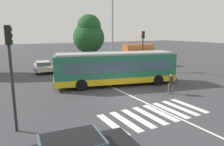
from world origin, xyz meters
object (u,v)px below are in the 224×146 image
Objects in this scene: traffic_light_far_corner at (143,44)px; twin_arm_street_lamp at (112,25)px; pedestrian_crossing_street at (171,82)px; parked_car_black at (85,63)px; background_tree_right at (89,34)px; parked_car_champagne at (43,66)px; parked_car_red at (64,65)px; city_transit_bus at (116,68)px; bus_stop_shelter at (138,49)px; parked_car_charcoal at (102,62)px; traffic_light_near_corner at (11,63)px.

traffic_light_far_corner is 4.58m from twin_arm_street_lamp.
pedestrian_crossing_street reaches higher than parked_car_black.
traffic_light_far_corner is 10.08m from background_tree_right.
twin_arm_street_lamp is (-3.23, 2.16, 2.43)m from traffic_light_far_corner.
parked_car_red is at bearing -6.70° from parked_car_champagne.
pedestrian_crossing_street reaches higher than parked_car_champagne.
bus_stop_shelter is (8.53, 8.05, 0.83)m from city_transit_bus.
background_tree_right reaches higher than traffic_light_far_corner.
background_tree_right is (-3.37, 9.43, 1.20)m from traffic_light_far_corner.
parked_car_champagne is 0.93× the size of traffic_light_far_corner.
parked_car_red is 5.49m from parked_car_charcoal.
twin_arm_street_lamp is at bearing 44.96° from traffic_light_near_corner.
pedestrian_crossing_street is 0.37× the size of bus_stop_shelter.
traffic_light_near_corner is at bearing -142.11° from bus_stop_shelter.
parked_car_black is 6.32m from twin_arm_street_lamp.
parked_car_charcoal is (8.08, -0.25, 0.00)m from parked_car_champagne.
parked_car_champagne is 0.99× the size of bus_stop_shelter.
parked_car_charcoal is 0.60× the size of background_tree_right.
bus_stop_shelter is at bearing 11.57° from twin_arm_street_lamp.
bus_stop_shelter is (5.06, -1.63, 1.65)m from parked_car_charcoal.
bus_stop_shelter is at bearing -51.25° from background_tree_right.
parked_car_champagne is 0.50× the size of twin_arm_street_lamp.
parked_car_charcoal is (1.12, 14.42, -0.20)m from pedestrian_crossing_street.
parked_car_red is at bearing 101.88° from city_transit_bus.
background_tree_right is at bearing 109.65° from traffic_light_far_corner.
traffic_light_near_corner is 0.69× the size of background_tree_right.
bus_stop_shelter is at bearing -8.48° from parked_car_red.
parked_car_black is 0.49× the size of twin_arm_street_lamp.
pedestrian_crossing_street is 14.46m from parked_car_charcoal.
parked_car_champagne is 13.38m from bus_stop_shelter.
parked_car_black is at bearing 3.20° from parked_car_red.
background_tree_right is at bearing 89.63° from parked_car_charcoal.
city_transit_bus reaches higher than parked_car_charcoal.
parked_car_charcoal is at bearing 85.57° from pedestrian_crossing_street.
traffic_light_near_corner reaches higher than pedestrian_crossing_street.
parked_car_charcoal is (5.49, 0.05, 0.00)m from parked_car_red.
traffic_light_far_corner is (15.97, 10.57, -0.14)m from traffic_light_near_corner.
traffic_light_near_corner is 0.56× the size of twin_arm_street_lamp.
pedestrian_crossing_street is 0.18× the size of twin_arm_street_lamp.
parked_car_black is at bearing 95.66° from pedestrian_crossing_street.
parked_car_black is at bearing 140.56° from traffic_light_far_corner.
parked_car_red is 0.60× the size of background_tree_right.
parked_car_red and parked_car_black have the same top height.
pedestrian_crossing_street is at bearing -115.78° from bus_stop_shelter.
parked_car_black is 7.99m from bus_stop_shelter.
twin_arm_street_lamp is 1.24× the size of background_tree_right.
twin_arm_street_lamp is (-4.89, -1.00, 3.35)m from bus_stop_shelter.
parked_car_red is at bearing -179.45° from parked_car_charcoal.
twin_arm_street_lamp is (0.17, -2.63, 5.00)m from parked_car_charcoal.
parked_car_black is 0.88× the size of traffic_light_near_corner.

